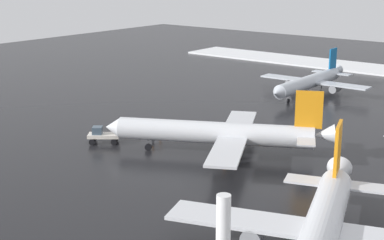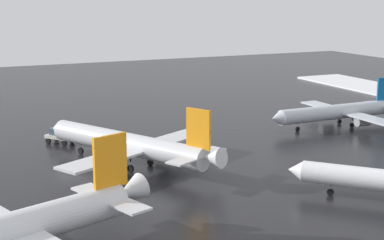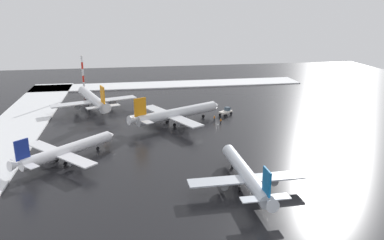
{
  "view_description": "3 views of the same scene",
  "coord_description": "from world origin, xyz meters",
  "px_view_note": "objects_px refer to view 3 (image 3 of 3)",
  "views": [
    {
      "loc": [
        -74.24,
        -49.48,
        25.86
      ],
      "look_at": [
        -6.93,
        3.68,
        2.82
      ],
      "focal_mm": 55.0,
      "sensor_mm": 36.0,
      "label": 1
    },
    {
      "loc": [
        -35.97,
        -79.3,
        23.56
      ],
      "look_at": [
        -0.09,
        -1.29,
        5.0
      ],
      "focal_mm": 55.0,
      "sensor_mm": 36.0,
      "label": 2
    },
    {
      "loc": [
        93.96,
        -17.56,
        33.7
      ],
      "look_at": [
        -4.12,
        -0.8,
        3.03
      ],
      "focal_mm": 35.0,
      "sensor_mm": 36.0,
      "label": 3
    }
  ],
  "objects_px": {
    "airplane_foreground_jet": "(93,99)",
    "pushback_tug": "(226,111)",
    "airplane_far_rear": "(176,113)",
    "ground_crew_beside_wing": "(214,118)",
    "antenna_mast": "(83,76)",
    "airplane_parked_portside": "(66,150)",
    "ground_crew_mid_apron": "(169,119)",
    "airplane_distant_tail": "(246,174)",
    "ground_crew_by_nose_gear": "(221,121)"
  },
  "relations": [
    {
      "from": "airplane_far_rear",
      "to": "ground_crew_by_nose_gear",
      "type": "xyz_separation_m",
      "value": [
        2.31,
        13.02,
        -2.19
      ]
    },
    {
      "from": "airplane_distant_tail",
      "to": "antenna_mast",
      "type": "bearing_deg",
      "value": 23.68
    },
    {
      "from": "airplane_foreground_jet",
      "to": "airplane_distant_tail",
      "type": "relative_size",
      "value": 1.19
    },
    {
      "from": "airplane_far_rear",
      "to": "pushback_tug",
      "type": "xyz_separation_m",
      "value": [
        -6.27,
        16.89,
        -1.88
      ]
    },
    {
      "from": "airplane_foreground_jet",
      "to": "airplane_distant_tail",
      "type": "distance_m",
      "value": 71.58
    },
    {
      "from": "ground_crew_beside_wing",
      "to": "airplane_parked_portside",
      "type": "bearing_deg",
      "value": -92.98
    },
    {
      "from": "pushback_tug",
      "to": "ground_crew_by_nose_gear",
      "type": "xyz_separation_m",
      "value": [
        8.58,
        -3.87,
        -0.31
      ]
    },
    {
      "from": "pushback_tug",
      "to": "ground_crew_by_nose_gear",
      "type": "relative_size",
      "value": 2.91
    },
    {
      "from": "ground_crew_by_nose_gear",
      "to": "airplane_foreground_jet",
      "type": "bearing_deg",
      "value": 62.31
    },
    {
      "from": "airplane_foreground_jet",
      "to": "pushback_tug",
      "type": "bearing_deg",
      "value": -128.11
    },
    {
      "from": "airplane_foreground_jet",
      "to": "ground_crew_mid_apron",
      "type": "distance_m",
      "value": 30.47
    },
    {
      "from": "airplane_foreground_jet",
      "to": "ground_crew_mid_apron",
      "type": "relative_size",
      "value": 19.37
    },
    {
      "from": "airplane_foreground_jet",
      "to": "ground_crew_by_nose_gear",
      "type": "bearing_deg",
      "value": -140.14
    },
    {
      "from": "pushback_tug",
      "to": "ground_crew_by_nose_gear",
      "type": "height_order",
      "value": "pushback_tug"
    },
    {
      "from": "airplane_distant_tail",
      "to": "ground_crew_mid_apron",
      "type": "bearing_deg",
      "value": 12.13
    },
    {
      "from": "ground_crew_by_nose_gear",
      "to": "airplane_parked_portside",
      "type": "bearing_deg",
      "value": 121.07
    },
    {
      "from": "airplane_far_rear",
      "to": "airplane_foreground_jet",
      "type": "xyz_separation_m",
      "value": [
        -21.09,
        -25.39,
        0.19
      ]
    },
    {
      "from": "pushback_tug",
      "to": "ground_crew_mid_apron",
      "type": "bearing_deg",
      "value": 155.83
    },
    {
      "from": "airplane_far_rear",
      "to": "airplane_parked_portside",
      "type": "xyz_separation_m",
      "value": [
        23.46,
        -27.77,
        -0.52
      ]
    },
    {
      "from": "airplane_far_rear",
      "to": "ground_crew_by_nose_gear",
      "type": "bearing_deg",
      "value": -37.39
    },
    {
      "from": "airplane_far_rear",
      "to": "airplane_foreground_jet",
      "type": "bearing_deg",
      "value": 112.95
    },
    {
      "from": "antenna_mast",
      "to": "airplane_foreground_jet",
      "type": "bearing_deg",
      "value": 13.45
    },
    {
      "from": "airplane_parked_portside",
      "to": "airplane_distant_tail",
      "type": "xyz_separation_m",
      "value": [
        18.74,
        35.81,
        0.1
      ]
    },
    {
      "from": "antenna_mast",
      "to": "airplane_distant_tail",
      "type": "bearing_deg",
      "value": 24.47
    },
    {
      "from": "airplane_parked_portside",
      "to": "ground_crew_mid_apron",
      "type": "relative_size",
      "value": 12.66
    },
    {
      "from": "airplane_parked_portside",
      "to": "airplane_far_rear",
      "type": "bearing_deg",
      "value": -2.2
    },
    {
      "from": "antenna_mast",
      "to": "ground_crew_beside_wing",
      "type": "bearing_deg",
      "value": 45.4
    },
    {
      "from": "ground_crew_mid_apron",
      "to": "airplane_parked_portside",
      "type": "bearing_deg",
      "value": -156.06
    },
    {
      "from": "ground_crew_by_nose_gear",
      "to": "ground_crew_beside_wing",
      "type": "distance_m",
      "value": 3.32
    },
    {
      "from": "airplane_far_rear",
      "to": "antenna_mast",
      "type": "bearing_deg",
      "value": 98.35
    },
    {
      "from": "antenna_mast",
      "to": "airplane_parked_portside",
      "type": "bearing_deg",
      "value": 2.37
    },
    {
      "from": "airplane_distant_tail",
      "to": "ground_crew_by_nose_gear",
      "type": "bearing_deg",
      "value": -7.92
    },
    {
      "from": "ground_crew_beside_wing",
      "to": "airplane_far_rear",
      "type": "bearing_deg",
      "value": -120.74
    },
    {
      "from": "airplane_foreground_jet",
      "to": "pushback_tug",
      "type": "height_order",
      "value": "airplane_foreground_jet"
    },
    {
      "from": "airplane_parked_portside",
      "to": "antenna_mast",
      "type": "xyz_separation_m",
      "value": [
        -65.92,
        -2.73,
        5.08
      ]
    },
    {
      "from": "pushback_tug",
      "to": "ground_crew_by_nose_gear",
      "type": "distance_m",
      "value": 9.41
    },
    {
      "from": "airplane_far_rear",
      "to": "airplane_distant_tail",
      "type": "relative_size",
      "value": 1.07
    },
    {
      "from": "airplane_distant_tail",
      "to": "pushback_tug",
      "type": "xyz_separation_m",
      "value": [
        -48.47,
        8.85,
        -1.46
      ]
    },
    {
      "from": "airplane_foreground_jet",
      "to": "pushback_tug",
      "type": "relative_size",
      "value": 6.65
    },
    {
      "from": "airplane_distant_tail",
      "to": "ground_crew_by_nose_gear",
      "type": "relative_size",
      "value": 16.3
    },
    {
      "from": "ground_crew_beside_wing",
      "to": "antenna_mast",
      "type": "distance_m",
      "value": 59.76
    },
    {
      "from": "ground_crew_mid_apron",
      "to": "airplane_foreground_jet",
      "type": "bearing_deg",
      "value": 119.88
    },
    {
      "from": "pushback_tug",
      "to": "ground_crew_mid_apron",
      "type": "relative_size",
      "value": 2.91
    },
    {
      "from": "airplane_parked_portside",
      "to": "airplane_foreground_jet",
      "type": "height_order",
      "value": "airplane_foreground_jet"
    },
    {
      "from": "airplane_far_rear",
      "to": "ground_crew_by_nose_gear",
      "type": "height_order",
      "value": "airplane_far_rear"
    },
    {
      "from": "airplane_foreground_jet",
      "to": "airplane_distant_tail",
      "type": "bearing_deg",
      "value": -170.95
    },
    {
      "from": "ground_crew_beside_wing",
      "to": "ground_crew_mid_apron",
      "type": "height_order",
      "value": "same"
    },
    {
      "from": "airplane_far_rear",
      "to": "airplane_foreground_jet",
      "type": "relative_size",
      "value": 0.9
    },
    {
      "from": "ground_crew_beside_wing",
      "to": "ground_crew_mid_apron",
      "type": "distance_m",
      "value": 13.84
    },
    {
      "from": "pushback_tug",
      "to": "ground_crew_mid_apron",
      "type": "height_order",
      "value": "pushback_tug"
    }
  ]
}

